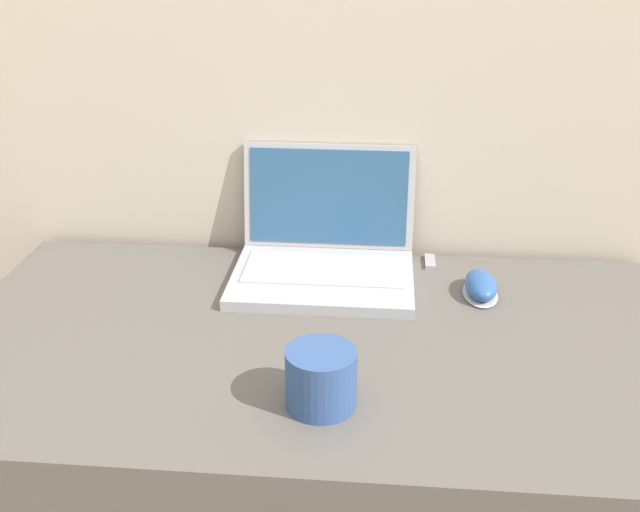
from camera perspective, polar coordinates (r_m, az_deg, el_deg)
The scene contains 5 objects.
desk at distance 1.45m, azimuth -0.29°, elevation -18.23°, with size 1.23×0.68×0.71m.
laptop at distance 1.43m, azimuth 0.36°, elevation 0.43°, with size 0.34×0.29×0.23m.
drink_cup at distance 1.05m, azimuth 0.08°, elevation -9.22°, with size 0.10×0.10×0.09m.
computer_mouse at distance 1.39m, azimuth 12.16°, elevation -2.25°, with size 0.06×0.11×0.04m.
usb_stick at distance 1.50m, azimuth 8.38°, elevation -0.43°, with size 0.02×0.06×0.01m.
Camera 1 is at (0.10, -0.72, 1.34)m, focal length 42.00 mm.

